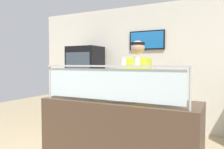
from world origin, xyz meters
The scene contains 9 objects.
shop_rear_unit centered at (0.98, 2.56, 1.36)m, with size 6.37×0.13×2.70m.
serving_counter centered at (0.98, 0.35, 0.47)m, with size 1.97×0.70×0.95m, color #4C3828.
sneeze_guard centered at (0.98, 0.06, 1.23)m, with size 1.79×0.06×0.44m.
pizza_tray centered at (1.01, 0.38, 0.97)m, with size 0.46×0.46×0.04m.
pizza_server centered at (1.06, 0.36, 0.99)m, with size 0.07×0.28×0.01m, color #ADAFB7.
parmesan_shaker centered at (1.17, 0.06, 1.43)m, with size 0.06×0.06×0.09m.
pepper_flake_shaker centered at (1.33, 0.06, 1.43)m, with size 0.06×0.06×0.10m.
worker_figure centered at (0.97, 1.04, 1.01)m, with size 0.41×0.50×1.76m.
drink_fridge centered at (-0.73, 2.12, 0.90)m, with size 0.73×0.60×1.80m.
Camera 1 is at (2.15, -2.15, 1.41)m, focal length 35.27 mm.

